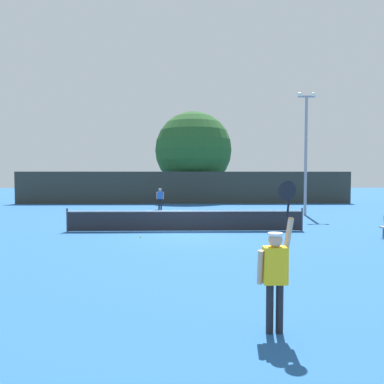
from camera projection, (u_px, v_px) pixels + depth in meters
name	position (u px, v px, depth m)	size (l,w,h in m)	color
ground_plane	(186.00, 231.00, 16.28)	(120.00, 120.00, 0.00)	#235693
tennis_net	(186.00, 220.00, 16.25)	(10.87, 0.08, 1.07)	#232328
perimeter_fence	(185.00, 188.00, 32.46)	(30.84, 0.12, 2.95)	#2D332D
player_serving	(276.00, 267.00, 5.69)	(0.67, 0.39, 2.47)	yellow
player_receiving	(160.00, 197.00, 26.92)	(0.57, 0.23, 1.60)	blue
tennis_ball	(140.00, 237.00, 14.64)	(0.07, 0.07, 0.07)	#CCE033
light_pole	(306.00, 145.00, 22.80)	(1.18, 0.28, 7.90)	gray
large_tree	(193.00, 150.00, 36.42)	(7.86, 7.86, 9.12)	brown
parked_car_near	(207.00, 192.00, 38.31)	(2.23, 4.34, 1.69)	black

